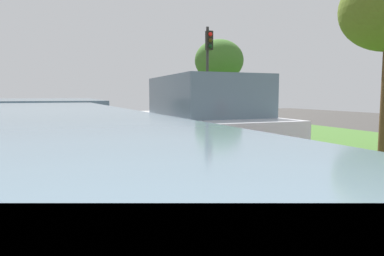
{
  "coord_description": "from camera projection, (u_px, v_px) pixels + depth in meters",
  "views": [
    {
      "loc": [
        -1.67,
        3.02,
        1.89
      ],
      "look_at": [
        0.92,
        9.63,
        1.2
      ],
      "focal_mm": 31.42,
      "sensor_mm": 36.0,
      "label": 1
    }
  ],
  "objects": [
    {
      "name": "ground_plane",
      "position": [
        117.0,
        153.0,
        10.97
      ],
      "size": [
        60.0,
        60.0,
        0.0
      ],
      "primitive_type": "plane",
      "color": "#383533"
    },
    {
      "name": "car_suv_ahead",
      "position": [
        203.0,
        130.0,
        7.14
      ],
      "size": [
        1.97,
        4.5,
        2.28
      ],
      "rotation": [
        0.0,
        0.0,
        0.0
      ],
      "color": "silver",
      "rests_on": "ground"
    },
    {
      "name": "grass_verge_right",
      "position": [
        322.0,
        140.0,
        14.05
      ],
      "size": [
        9.0,
        48.0,
        0.06
      ],
      "primitive_type": "cube",
      "color": "#3D6628",
      "rests_on": "ground"
    },
    {
      "name": "tree_roadside_far",
      "position": [
        219.0,
        61.0,
        21.72
      ],
      "size": [
        3.15,
        3.15,
        5.48
      ],
      "color": "#4C331E",
      "rests_on": "ground"
    },
    {
      "name": "traffic_light_near_right",
      "position": [
        208.0,
        62.0,
        16.36
      ],
      "size": [
        0.32,
        0.5,
        5.21
      ],
      "color": "#2D2D2D",
      "rests_on": "ground"
    },
    {
      "name": "car_sedan_left_lane",
      "position": [
        4.0,
        209.0,
        2.88
      ],
      "size": [
        1.92,
        4.34,
        1.86
      ],
      "rotation": [
        0.0,
        0.0,
        -0.02
      ],
      "color": "#474C51",
      "rests_on": "ground"
    },
    {
      "name": "curb_right",
      "position": [
        229.0,
        145.0,
        12.45
      ],
      "size": [
        0.24,
        48.0,
        0.12
      ],
      "primitive_type": "cube",
      "color": "#9E9B93",
      "rests_on": "ground"
    },
    {
      "name": "lane_line_center",
      "position": [
        95.0,
        155.0,
        10.71
      ],
      "size": [
        0.12,
        32.0,
        0.01
      ],
      "primitive_type": "cube",
      "color": "silver",
      "rests_on": "ground"
    },
    {
      "name": "lane_line_right_edge",
      "position": [
        217.0,
        147.0,
        12.27
      ],
      "size": [
        0.12,
        32.0,
        0.01
      ],
      "primitive_type": "cube",
      "color": "silver",
      "rests_on": "ground"
    },
    {
      "name": "car_hatchback_far",
      "position": [
        42.0,
        130.0,
        9.69
      ],
      "size": [
        1.81,
        3.74,
        1.78
      ],
      "rotation": [
        0.0,
        0.0,
        0.02
      ],
      "color": "maroon",
      "rests_on": "ground"
    }
  ]
}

